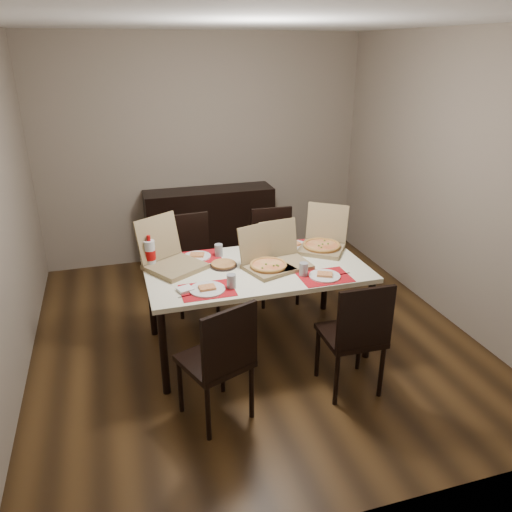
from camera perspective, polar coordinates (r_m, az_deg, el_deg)
The scene contains 20 objects.
ground at distance 4.63m, azimuth -0.50°, elevation -9.02°, with size 3.80×4.00×0.02m, color #452D15.
room_walls at distance 4.41m, azimuth -2.19°, elevation 13.67°, with size 3.84×4.02×2.62m.
sideboard at distance 6.01m, azimuth -5.26°, elevation 3.42°, with size 1.50×0.40×0.90m, color black.
dining_table at distance 4.15m, azimuth 0.00°, elevation -2.12°, with size 1.80×1.00×0.75m.
chair_near_left at distance 3.41m, azimuth -4.10°, elevation -11.56°, with size 0.54×0.54×0.93m.
chair_near_right at distance 3.74m, azimuth 11.33°, elevation -8.65°, with size 0.43×0.43×0.93m.
chair_far_left at distance 4.96m, azimuth -7.36°, elevation -0.21°, with size 0.45×0.45×0.93m.
chair_far_right at distance 5.10m, azimuth 2.12°, elevation 0.65°, with size 0.44×0.44×0.93m.
setting_near_left at distance 3.75m, azimuth -5.20°, elevation -3.60°, with size 0.45×0.30×0.11m.
setting_near_right at distance 3.98m, azimuth 7.20°, elevation -2.07°, with size 0.43×0.30×0.11m.
setting_far_left at distance 4.34m, azimuth -6.36°, elevation 0.13°, with size 0.48×0.30×0.11m.
setting_far_right at distance 4.52m, azimuth 3.78°, elevation 1.20°, with size 0.51×0.30×0.11m.
napkin_loose at distance 4.04m, azimuth 1.49°, elevation -1.66°, with size 0.12×0.11×0.02m, color white.
pizza_box_center at distance 4.07m, azimuth 1.16°, elevation -0.80°, with size 0.44×0.46×0.34m.
pizza_box_right at distance 4.50m, azimuth 7.62°, elevation 1.44°, with size 0.54×0.55×0.38m.
pizza_box_left at distance 4.15m, azimuth -9.62°, elevation -0.51°, with size 0.58×0.59×0.41m.
pizza_box_extra at distance 4.17m, azimuth 3.33°, elevation -0.15°, with size 0.38×0.42×0.34m.
faina_plate at distance 4.14m, azimuth -3.73°, elevation -1.00°, with size 0.23×0.23×0.03m.
dip_bowl at distance 4.27m, azimuth -0.36°, elevation -0.17°, with size 0.12×0.12×0.03m, color white.
soda_bottle at distance 4.17m, azimuth -12.03°, elevation 0.23°, with size 0.09×0.09×0.28m.
Camera 1 is at (-1.09, -3.78, 2.43)m, focal length 35.00 mm.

